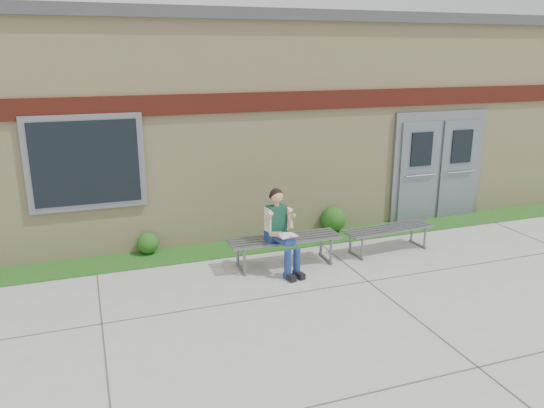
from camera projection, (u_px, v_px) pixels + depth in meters
name	position (u px, v px, depth m)	size (l,w,h in m)	color
ground	(324.00, 305.00, 7.53)	(80.00, 80.00, 0.00)	#9E9E99
grass_strip	(265.00, 244.00, 9.88)	(16.00, 0.80, 0.02)	#134813
school_building	(217.00, 113.00, 12.36)	(16.20, 6.22, 4.20)	beige
bench_left	(285.00, 244.00, 8.84)	(1.90, 0.57, 0.49)	slate
bench_right	(388.00, 233.00, 9.50)	(1.71, 0.59, 0.44)	slate
girl	(281.00, 229.00, 8.52)	(0.51, 0.82, 1.37)	navy
shrub_mid	(148.00, 243.00, 9.37)	(0.38, 0.38, 0.38)	#134813
shrub_east	(334.00, 219.00, 10.53)	(0.50, 0.50, 0.50)	#134813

